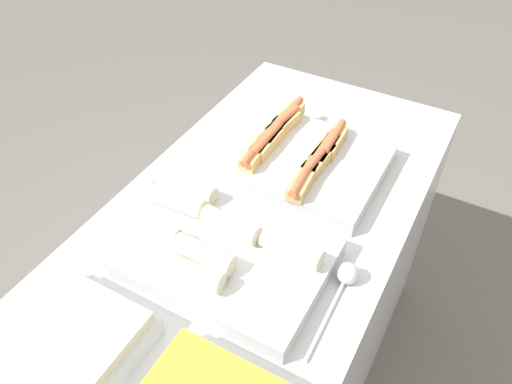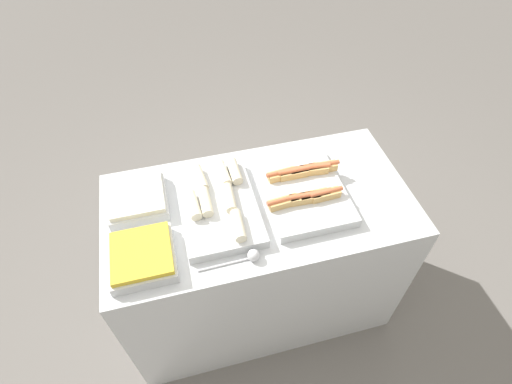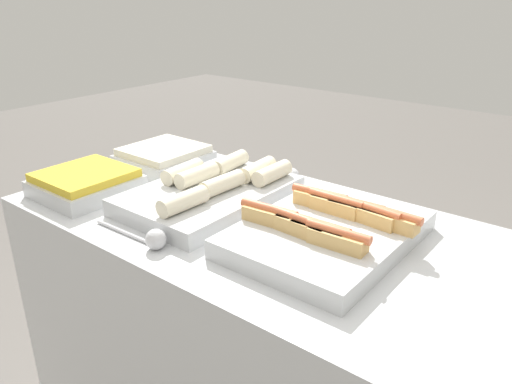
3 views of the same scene
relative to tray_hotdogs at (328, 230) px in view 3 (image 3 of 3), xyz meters
The scene contains 7 objects.
counter 0.55m from the tray_hotdogs, behind, with size 1.43×0.73×0.94m.
tray_hotdogs is the anchor object (origin of this frame).
tray_wraps 0.40m from the tray_hotdogs, behind, with size 0.34×0.50×0.10m.
tray_side_front 0.77m from the tray_hotdogs, 166.10° to the right, with size 0.26×0.27×0.07m.
tray_side_back 0.76m from the tray_hotdogs, 169.92° to the left, with size 0.26×0.27×0.07m.
serving_spoon_near 0.44m from the tray_hotdogs, 138.95° to the right, with size 0.26×0.05×0.05m.
serving_spoon_far 0.43m from the tray_hotdogs, 138.98° to the left, with size 0.27×0.05×0.05m.
Camera 3 is at (0.76, -0.97, 1.53)m, focal length 35.00 mm.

